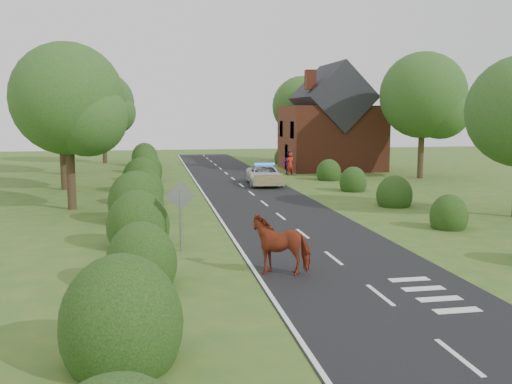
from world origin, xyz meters
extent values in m
plane|color=#355B25|center=(0.00, 0.00, 0.00)|extent=(120.00, 120.00, 0.00)
cube|color=black|center=(0.00, 15.00, 0.01)|extent=(6.00, 70.00, 0.02)
cube|color=white|center=(0.00, -8.00, 0.03)|extent=(0.12, 1.80, 0.01)
cube|color=white|center=(0.00, -4.00, 0.03)|extent=(0.12, 1.80, 0.01)
cube|color=white|center=(0.00, 0.00, 0.03)|extent=(0.12, 1.80, 0.01)
cube|color=white|center=(0.00, 4.00, 0.03)|extent=(0.12, 1.80, 0.01)
cube|color=white|center=(0.00, 8.00, 0.03)|extent=(0.12, 1.80, 0.01)
cube|color=white|center=(0.00, 12.00, 0.03)|extent=(0.12, 1.80, 0.01)
cube|color=white|center=(0.00, 16.00, 0.03)|extent=(0.12, 1.80, 0.01)
cube|color=white|center=(0.00, 20.00, 0.03)|extent=(0.12, 1.80, 0.01)
cube|color=white|center=(0.00, 24.00, 0.03)|extent=(0.12, 1.80, 0.01)
cube|color=white|center=(0.00, 28.00, 0.03)|extent=(0.12, 1.80, 0.01)
cube|color=white|center=(0.00, 32.00, 0.03)|extent=(0.12, 1.80, 0.01)
cube|color=white|center=(0.00, 36.00, 0.03)|extent=(0.12, 1.80, 0.01)
cube|color=white|center=(0.00, 40.00, 0.03)|extent=(0.12, 1.80, 0.01)
cube|color=white|center=(0.00, 44.00, 0.03)|extent=(0.12, 1.80, 0.01)
cube|color=white|center=(0.00, 48.00, 0.03)|extent=(0.12, 1.80, 0.01)
cube|color=white|center=(-2.90, 15.00, 0.03)|extent=(0.12, 70.00, 0.01)
cube|color=white|center=(1.40, -5.50, 0.03)|extent=(1.20, 0.35, 0.01)
cube|color=white|center=(1.40, -4.60, 0.03)|extent=(1.20, 0.35, 0.01)
cube|color=white|center=(1.40, -3.70, 0.03)|extent=(1.20, 0.35, 0.01)
cube|color=white|center=(1.40, -2.80, 0.03)|extent=(1.20, 0.35, 0.01)
ellipsoid|color=black|center=(-6.60, -7.00, 0.77)|extent=(2.40, 2.52, 2.80)
ellipsoid|color=black|center=(-6.30, -2.00, 0.66)|extent=(2.00, 2.10, 2.40)
ellipsoid|color=black|center=(-6.50, 3.00, 0.74)|extent=(2.30, 2.41, 2.70)
ellipsoid|color=black|center=(-6.70, 8.00, 0.83)|extent=(2.50, 2.62, 3.00)
ellipsoid|color=black|center=(-6.40, 13.00, 0.69)|extent=(2.10, 2.20, 2.50)
ellipsoid|color=black|center=(-6.60, 18.00, 0.77)|extent=(2.40, 2.52, 2.80)
ellipsoid|color=black|center=(-6.30, 24.00, 0.72)|extent=(2.20, 2.31, 2.60)
ellipsoid|color=black|center=(-6.50, 30.00, 0.74)|extent=(2.30, 2.41, 2.70)
ellipsoid|color=black|center=(-6.60, 36.00, 0.77)|extent=(2.40, 2.52, 2.80)
ellipsoid|color=black|center=(6.40, 4.00, 0.52)|extent=(1.60, 1.68, 1.90)
ellipsoid|color=black|center=(6.60, 10.00, 0.58)|extent=(1.90, 2.00, 2.10)
ellipsoid|color=black|center=(6.50, 16.00, 0.55)|extent=(1.70, 1.78, 2.00)
ellipsoid|color=black|center=(6.80, 22.00, 0.55)|extent=(1.80, 1.89, 2.00)
ellipsoid|color=black|center=(6.60, 36.00, 0.55)|extent=(1.70, 1.78, 2.00)
cylinder|color=#332316|center=(-10.00, 12.00, 1.98)|extent=(0.44, 0.44, 3.96)
sphere|color=#224A1A|center=(-10.00, 12.00, 5.58)|extent=(5.60, 5.60, 5.60)
sphere|color=#456E2B|center=(-9.02, 11.44, 4.68)|extent=(3.92, 3.92, 3.92)
cylinder|color=#332316|center=(-11.50, 20.00, 1.87)|extent=(0.44, 0.44, 3.74)
sphere|color=#224A1A|center=(-11.50, 20.00, 5.27)|extent=(5.60, 5.60, 5.60)
sphere|color=#456E2B|center=(-10.52, 19.44, 4.42)|extent=(3.92, 3.92, 3.92)
cylinder|color=#332316|center=(-13.00, 30.00, 2.42)|extent=(0.44, 0.44, 4.84)
sphere|color=#224A1A|center=(-13.00, 30.00, 6.82)|extent=(6.80, 6.80, 6.80)
sphere|color=#456E2B|center=(-11.81, 29.32, 5.72)|extent=(4.76, 4.76, 4.76)
cylinder|color=#332316|center=(-10.50, 40.00, 2.09)|extent=(0.44, 0.44, 4.18)
sphere|color=#224A1A|center=(-10.50, 40.00, 5.89)|extent=(6.00, 6.00, 6.00)
sphere|color=#456E2B|center=(-9.45, 39.40, 4.94)|extent=(4.20, 4.20, 4.20)
cylinder|color=#332316|center=(14.00, 22.00, 2.20)|extent=(0.44, 0.44, 4.40)
sphere|color=#224A1A|center=(14.00, 22.00, 6.20)|extent=(6.40, 6.40, 6.40)
sphere|color=#456E2B|center=(15.12, 21.36, 5.20)|extent=(4.48, 4.48, 4.48)
cylinder|color=#332316|center=(9.00, 38.00, 1.98)|extent=(0.44, 0.44, 3.96)
sphere|color=#224A1A|center=(9.00, 38.00, 5.58)|extent=(6.00, 6.00, 6.00)
sphere|color=#456E2B|center=(10.05, 37.40, 4.68)|extent=(4.20, 4.20, 4.20)
cylinder|color=gray|center=(-5.00, 2.00, 1.10)|extent=(0.08, 0.08, 2.20)
cube|color=gray|center=(-5.00, 2.00, 2.00)|extent=(1.06, 0.04, 1.06)
cube|color=brown|center=(9.50, 30.00, 2.75)|extent=(8.00, 7.00, 5.50)
cube|color=black|center=(9.50, 30.00, 6.20)|extent=(5.94, 7.40, 5.94)
cube|color=brown|center=(7.00, 28.00, 7.60)|extent=(0.80, 0.80, 1.60)
imported|color=maroon|center=(-2.11, -1.28, 0.75)|extent=(2.32, 1.60, 1.50)
imported|color=silver|center=(1.61, 20.06, 0.68)|extent=(2.61, 5.02, 1.35)
cube|color=yellow|center=(1.42, 17.61, 0.61)|extent=(2.02, 0.22, 0.74)
cube|color=blue|center=(1.61, 20.06, 1.43)|extent=(1.36, 0.38, 0.14)
imported|color=#AD2016|center=(4.76, 25.61, 0.90)|extent=(0.77, 0.63, 1.80)
imported|color=#2C135C|center=(4.85, 26.46, 0.93)|extent=(1.14, 1.07, 1.85)
camera|label=1|loc=(-5.94, -17.92, 4.85)|focal=40.00mm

